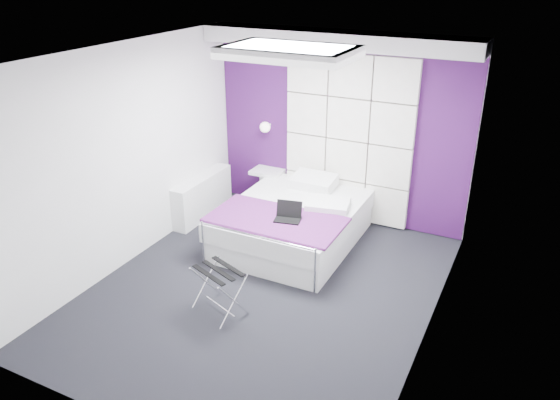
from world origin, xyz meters
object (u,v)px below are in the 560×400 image
object	(u,v)px
nightstand	(267,172)
laptop	(289,215)
radiator	(203,197)
bed	(293,222)
luggage_rack	(220,291)
wall_lamp	(266,126)

from	to	relation	value
nightstand	laptop	distance (m)	1.61
radiator	bed	distance (m)	1.50
radiator	luggage_rack	world-z (taller)	radiator
laptop	luggage_rack	bearing A→B (deg)	-110.12
bed	wall_lamp	bearing A→B (deg)	133.52
wall_lamp	nightstand	world-z (taller)	wall_lamp
radiator	nightstand	size ratio (longest dim) A/B	2.68
laptop	wall_lamp	bearing A→B (deg)	114.92
radiator	laptop	xyz separation A→B (m)	(1.64, -0.56, 0.31)
radiator	laptop	size ratio (longest dim) A/B	3.88
radiator	laptop	distance (m)	1.76
bed	nightstand	distance (m)	1.22
wall_lamp	radiator	world-z (taller)	wall_lamp
wall_lamp	luggage_rack	world-z (taller)	wall_lamp
radiator	nightstand	world-z (taller)	radiator
luggage_rack	laptop	bearing A→B (deg)	103.19
radiator	luggage_rack	bearing A→B (deg)	-51.92
wall_lamp	nightstand	xyz separation A→B (m)	(0.03, -0.04, -0.67)
nightstand	laptop	size ratio (longest dim) A/B	1.45
bed	luggage_rack	world-z (taller)	bed
luggage_rack	wall_lamp	bearing A→B (deg)	128.49
radiator	luggage_rack	size ratio (longest dim) A/B	2.34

